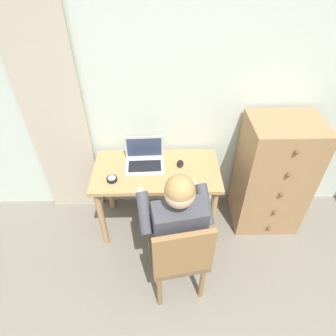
# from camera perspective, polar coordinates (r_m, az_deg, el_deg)

# --- Properties ---
(wall_back) EXTENTS (4.80, 0.05, 2.50)m
(wall_back) POSITION_cam_1_polar(r_m,az_deg,el_deg) (2.53, 3.23, 14.23)
(wall_back) COLOR silver
(wall_back) RESTS_ON ground_plane
(curtain_panel) EXTENTS (0.53, 0.03, 2.29)m
(curtain_panel) POSITION_cam_1_polar(r_m,az_deg,el_deg) (2.68, -21.80, 10.33)
(curtain_panel) COLOR #BCAD99
(curtain_panel) RESTS_ON ground_plane
(desk) EXTENTS (1.11, 0.57, 0.72)m
(desk) POSITION_cam_1_polar(r_m,az_deg,el_deg) (2.59, -2.26, -2.29)
(desk) COLOR tan
(desk) RESTS_ON ground_plane
(dresser) EXTENTS (0.61, 0.51, 1.16)m
(dresser) POSITION_cam_1_polar(r_m,az_deg,el_deg) (2.84, 20.01, -1.44)
(dresser) COLOR #9E754C
(dresser) RESTS_ON ground_plane
(chair) EXTENTS (0.48, 0.47, 0.89)m
(chair) POSITION_cam_1_polar(r_m,az_deg,el_deg) (2.21, 2.27, -16.93)
(chair) COLOR brown
(chair) RESTS_ON ground_plane
(person_seated) EXTENTS (0.59, 0.63, 1.21)m
(person_seated) POSITION_cam_1_polar(r_m,az_deg,el_deg) (2.17, 1.39, -10.31)
(person_seated) COLOR #6B84AD
(person_seated) RESTS_ON ground_plane
(laptop) EXTENTS (0.35, 0.26, 0.24)m
(laptop) POSITION_cam_1_polar(r_m,az_deg,el_deg) (2.55, -4.67, 1.71)
(laptop) COLOR #B7BABF
(laptop) RESTS_ON desk
(computer_mouse) EXTENTS (0.07, 0.11, 0.03)m
(computer_mouse) POSITION_cam_1_polar(r_m,az_deg,el_deg) (2.55, 2.44, 0.91)
(computer_mouse) COLOR black
(computer_mouse) RESTS_ON desk
(desk_clock) EXTENTS (0.09, 0.09, 0.03)m
(desk_clock) POSITION_cam_1_polar(r_m,az_deg,el_deg) (2.44, -11.07, -2.18)
(desk_clock) COLOR black
(desk_clock) RESTS_ON desk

